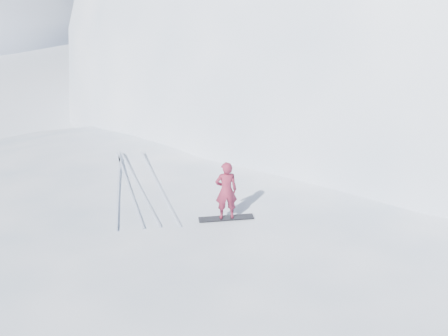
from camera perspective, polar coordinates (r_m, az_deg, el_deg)
name	(u,v)px	position (r m, az deg, el deg)	size (l,w,h in m)	color
ground	(177,331)	(13.89, -5.39, -18.05)	(400.00, 400.00, 0.00)	white
near_ridge	(211,265)	(16.27, -1.51, -11.05)	(36.00, 28.00, 4.80)	white
peak_shoulder	(341,111)	(33.18, 13.25, 6.35)	(28.00, 24.00, 18.00)	white
far_ridge_c	(12,2)	(127.49, -23.03, 17.04)	(140.00, 90.00, 36.00)	white
wind_bumps	(160,283)	(15.59, -7.27, -12.96)	(16.00, 14.40, 1.00)	white
snowboard	(226,218)	(13.92, 0.24, -5.73)	(1.53, 0.29, 0.03)	black
snowboarder	(226,191)	(13.54, 0.25, -2.59)	(0.61, 0.40, 1.66)	maroon
board_tracks	(135,183)	(16.24, -10.10, -1.72)	(2.55, 5.97, 0.04)	silver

